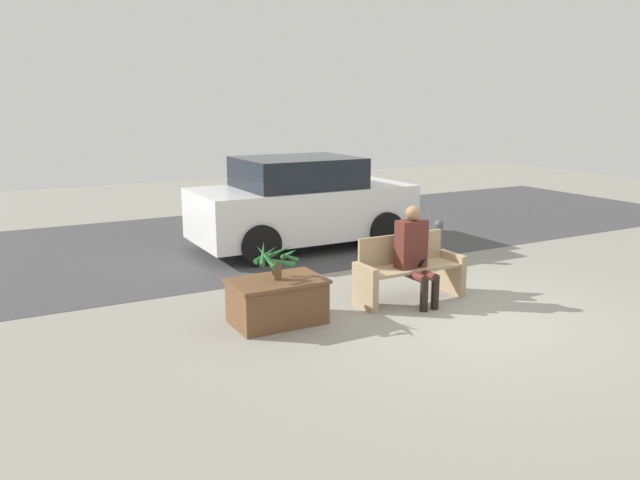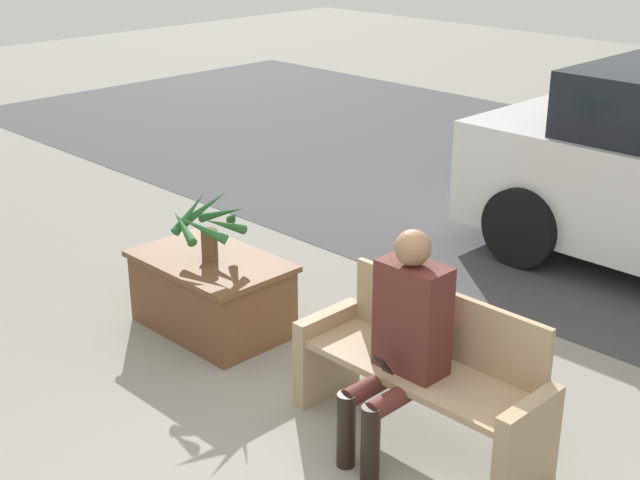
# 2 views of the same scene
# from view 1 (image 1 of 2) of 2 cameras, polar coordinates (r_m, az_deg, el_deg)

# --- Properties ---
(ground_plane) EXTENTS (30.00, 30.00, 0.00)m
(ground_plane) POSITION_cam_1_polar(r_m,az_deg,el_deg) (8.06, 12.73, -6.71)
(ground_plane) COLOR gray
(road_surface) EXTENTS (20.00, 6.00, 0.01)m
(road_surface) POSITION_cam_1_polar(r_m,az_deg,el_deg) (12.55, -4.04, 0.50)
(road_surface) COLOR #424244
(road_surface) RESTS_ON ground_plane
(bench) EXTENTS (1.53, 0.50, 0.87)m
(bench) POSITION_cam_1_polar(r_m,az_deg,el_deg) (8.45, 8.06, -2.70)
(bench) COLOR tan
(bench) RESTS_ON ground_plane
(person_seated) EXTENTS (0.39, 0.58, 1.30)m
(person_seated) POSITION_cam_1_polar(r_m,az_deg,el_deg) (8.23, 8.64, -0.97)
(person_seated) COLOR #51231E
(person_seated) RESTS_ON ground_plane
(planter_box) EXTENTS (1.12, 0.72, 0.54)m
(planter_box) POSITION_cam_1_polar(r_m,az_deg,el_deg) (7.53, -3.94, -5.46)
(planter_box) COLOR brown
(planter_box) RESTS_ON ground_plane
(potted_plant) EXTENTS (0.53, 0.55, 0.45)m
(potted_plant) POSITION_cam_1_polar(r_m,az_deg,el_deg) (7.39, -4.05, -1.67)
(potted_plant) COLOR brown
(potted_plant) RESTS_ON planter_box
(parked_car) EXTENTS (3.94, 1.98, 1.65)m
(parked_car) POSITION_cam_1_polar(r_m,az_deg,el_deg) (11.34, -1.71, 3.36)
(parked_car) COLOR silver
(parked_car) RESTS_ON ground_plane
(bollard_post) EXTENTS (0.15, 0.15, 0.71)m
(bollard_post) POSITION_cam_1_polar(r_m,az_deg,el_deg) (10.56, 10.78, 0.06)
(bollard_post) COLOR #4C4C51
(bollard_post) RESTS_ON ground_plane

